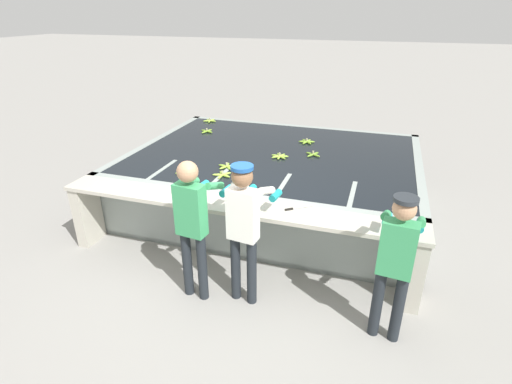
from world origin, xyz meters
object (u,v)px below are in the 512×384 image
(banana_bunch_floating_0, at_px, (207,131))
(banana_bunch_floating_2, at_px, (313,154))
(worker_0, at_px, (193,218))
(banana_bunch_floating_6, at_px, (184,171))
(banana_bunch_ledge_0, at_px, (243,203))
(knife_0, at_px, (295,208))
(worker_1, at_px, (244,222))
(banana_bunch_floating_5, at_px, (227,166))
(worker_2, at_px, (396,256))
(banana_bunch_floating_4, at_px, (280,156))
(banana_bunch_floating_3, at_px, (222,175))
(banana_bunch_floating_1, at_px, (307,142))
(banana_bunch_floating_7, at_px, (210,121))

(banana_bunch_floating_0, xyz_separation_m, banana_bunch_floating_2, (2.15, -0.68, 0.00))
(worker_0, relative_size, banana_bunch_floating_6, 6.62)
(banana_bunch_ledge_0, relative_size, knife_0, 0.96)
(worker_1, height_order, banana_bunch_floating_0, worker_1)
(worker_0, bearing_deg, banana_bunch_floating_5, 99.64)
(banana_bunch_ledge_0, bearing_deg, worker_2, -19.58)
(banana_bunch_floating_0, distance_m, banana_bunch_floating_4, 1.90)
(banana_bunch_floating_3, xyz_separation_m, banana_bunch_floating_4, (0.56, 0.98, -0.00))
(banana_bunch_floating_5, bearing_deg, banana_bunch_floating_4, 46.59)
(worker_1, distance_m, banana_bunch_floating_1, 3.13)
(banana_bunch_floating_4, bearing_deg, banana_bunch_floating_7, 139.42)
(banana_bunch_floating_7, xyz_separation_m, knife_0, (2.55, -3.31, -0.01))
(banana_bunch_floating_2, bearing_deg, banana_bunch_floating_4, -152.78)
(banana_bunch_floating_1, relative_size, banana_bunch_floating_3, 1.01)
(worker_2, height_order, banana_bunch_floating_3, worker_2)
(knife_0, bearing_deg, banana_bunch_floating_4, 110.51)
(banana_bunch_floating_0, xyz_separation_m, knife_0, (2.29, -2.58, -0.01))
(worker_1, relative_size, banana_bunch_floating_6, 6.56)
(banana_bunch_floating_4, relative_size, banana_bunch_floating_5, 1.02)
(worker_1, bearing_deg, banana_bunch_floating_0, 120.55)
(banana_bunch_floating_0, xyz_separation_m, banana_bunch_floating_7, (-0.26, 0.72, -0.00))
(worker_1, distance_m, banana_bunch_ledge_0, 0.56)
(knife_0, bearing_deg, banana_bunch_floating_6, 160.05)
(banana_bunch_floating_0, relative_size, knife_0, 0.95)
(banana_bunch_floating_2, distance_m, knife_0, 1.91)
(banana_bunch_floating_5, height_order, banana_bunch_floating_7, same)
(banana_bunch_floating_7, bearing_deg, banana_bunch_floating_2, -30.20)
(banana_bunch_floating_5, xyz_separation_m, knife_0, (1.25, -1.00, -0.01))
(banana_bunch_floating_4, relative_size, banana_bunch_ledge_0, 1.00)
(banana_bunch_floating_0, distance_m, banana_bunch_floating_2, 2.25)
(banana_bunch_floating_7, bearing_deg, banana_bunch_ledge_0, -60.19)
(worker_0, relative_size, worker_1, 1.01)
(banana_bunch_floating_0, bearing_deg, worker_1, -59.45)
(banana_bunch_floating_0, height_order, banana_bunch_floating_2, same)
(worker_1, xyz_separation_m, banana_bunch_floating_6, (-1.35, 1.23, -0.06))
(banana_bunch_floating_5, bearing_deg, banana_bunch_floating_0, 123.18)
(banana_bunch_floating_6, bearing_deg, worker_1, -42.42)
(worker_1, distance_m, banana_bunch_floating_0, 3.69)
(worker_1, xyz_separation_m, banana_bunch_floating_0, (-1.88, 3.18, -0.06))
(banana_bunch_floating_1, bearing_deg, banana_bunch_floating_6, -126.30)
(banana_bunch_floating_0, xyz_separation_m, banana_bunch_floating_5, (1.04, -1.59, -0.00))
(worker_2, relative_size, banana_bunch_floating_0, 5.69)
(knife_0, bearing_deg, banana_bunch_floating_1, 98.22)
(banana_bunch_floating_5, bearing_deg, worker_0, -80.36)
(banana_bunch_floating_3, xyz_separation_m, banana_bunch_floating_5, (-0.06, 0.32, 0.00))
(worker_1, distance_m, worker_2, 1.55)
(banana_bunch_floating_7, distance_m, knife_0, 4.17)
(banana_bunch_floating_3, height_order, banana_bunch_floating_5, same)
(banana_bunch_floating_3, xyz_separation_m, banana_bunch_floating_7, (-1.36, 2.63, 0.00))
(banana_bunch_floating_4, height_order, banana_bunch_ledge_0, banana_bunch_ledge_0)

